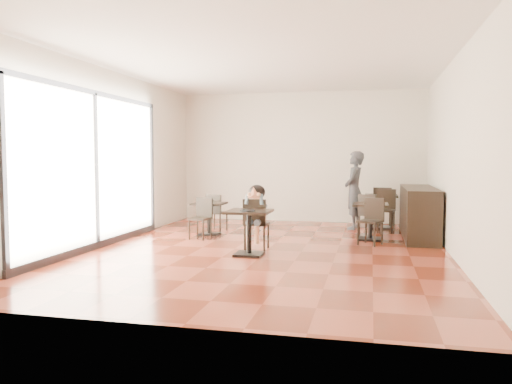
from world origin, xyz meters
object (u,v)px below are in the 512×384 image
(chair_back_b, at_px, (385,211))
(chair_left_b, at_px, (200,219))
(chair_back_a, at_px, (384,207))
(chair_mid_a, at_px, (370,215))
(child, at_px, (257,217))
(cafe_table_mid, at_px, (370,222))
(cafe_table_back, at_px, (381,211))
(child_chair, at_px, (257,224))
(child_table, at_px, (249,233))
(cafe_table_left, at_px, (209,219))
(adult_patron, at_px, (354,190))
(chair_left_a, at_px, (217,213))
(chair_mid_b, at_px, (370,222))

(chair_back_b, bearing_deg, chair_left_b, -141.45)
(chair_back_a, bearing_deg, chair_mid_a, 89.82)
(chair_mid_a, relative_size, chair_back_a, 0.94)
(chair_back_b, bearing_deg, chair_back_a, 101.27)
(child, bearing_deg, cafe_table_mid, 37.17)
(chair_back_a, bearing_deg, cafe_table_back, 88.78)
(child_chair, xyz_separation_m, cafe_table_mid, (1.92, 1.45, -0.09))
(child_table, xyz_separation_m, cafe_table_left, (-1.31, 1.90, -0.04))
(adult_patron, distance_m, cafe_table_left, 3.29)
(chair_left_b, bearing_deg, child_table, -34.68)
(chair_mid_a, relative_size, chair_left_b, 1.06)
(cafe_table_left, xyz_separation_m, chair_back_a, (3.52, 2.11, 0.12))
(child_table, distance_m, chair_mid_a, 3.19)
(child_table, bearing_deg, adult_patron, 65.42)
(adult_patron, bearing_deg, cafe_table_back, 128.46)
(child, distance_m, cafe_table_back, 3.83)
(chair_back_a, bearing_deg, cafe_table_mid, 92.90)
(chair_back_a, bearing_deg, chair_left_a, 35.22)
(child_chair, bearing_deg, chair_mid_a, -133.73)
(child_chair, relative_size, cafe_table_mid, 1.26)
(cafe_table_mid, distance_m, cafe_table_left, 3.23)
(chair_left_b, bearing_deg, adult_patron, 46.87)
(chair_left_b, bearing_deg, cafe_table_back, 45.54)
(child_chair, bearing_deg, child, -0.00)
(child, distance_m, chair_back_a, 4.11)
(cafe_table_mid, height_order, cafe_table_back, cafe_table_back)
(cafe_table_mid, relative_size, cafe_table_back, 0.94)
(chair_back_b, bearing_deg, cafe_table_back, 108.12)
(chair_mid_a, bearing_deg, cafe_table_mid, 114.35)
(chair_mid_b, bearing_deg, cafe_table_mid, 114.35)
(chair_mid_a, height_order, chair_mid_b, same)
(cafe_table_mid, height_order, chair_back_b, chair_back_b)
(adult_patron, relative_size, chair_back_b, 1.90)
(chair_mid_b, bearing_deg, chair_mid_a, 114.35)
(chair_left_b, bearing_deg, cafe_table_mid, 22.61)
(chair_left_b, bearing_deg, chair_mid_b, 13.00)
(chair_mid_a, bearing_deg, child_chair, 70.62)
(chair_mid_a, distance_m, chair_left_b, 3.44)
(adult_patron, xyz_separation_m, cafe_table_mid, (0.35, -1.41, -0.51))
(child_chair, height_order, adult_patron, adult_patron)
(adult_patron, distance_m, chair_back_b, 0.81)
(child_chair, bearing_deg, cafe_table_back, -124.14)
(child_chair, height_order, cafe_table_mid, child_chair)
(chair_mid_b, distance_m, chair_back_b, 1.74)
(child_table, xyz_separation_m, child, (-0.00, 0.55, 0.19))
(adult_patron, relative_size, cafe_table_mid, 2.45)
(child_table, xyz_separation_m, child_chair, (-0.00, 0.55, 0.07))
(adult_patron, relative_size, cafe_table_left, 2.60)
(cafe_table_mid, relative_size, chair_back_b, 0.78)
(child, bearing_deg, adult_patron, 61.40)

